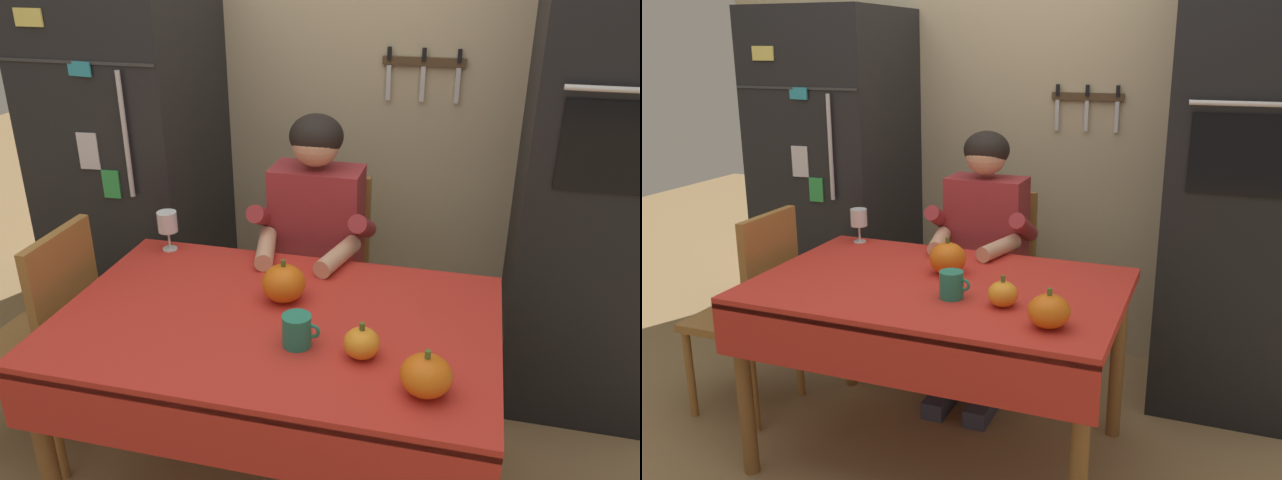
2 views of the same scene
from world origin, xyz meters
TOP-DOWN VIEW (x-y plane):
  - back_wall_assembly at (0.05, 1.35)m, footprint 3.70×0.13m
  - refrigerator at (-0.95, 0.96)m, footprint 0.68×0.71m
  - wall_oven at (1.05, 1.00)m, footprint 0.60×0.64m
  - dining_table at (0.00, 0.08)m, footprint 1.40×0.90m
  - chair_behind_person at (-0.03, 0.87)m, footprint 0.40×0.40m
  - seated_person at (-0.03, 0.68)m, footprint 0.47×0.55m
  - chair_left_side at (-0.90, 0.13)m, footprint 0.40×0.40m
  - coffee_mug at (0.11, -0.04)m, footprint 0.12×0.09m
  - wine_glass at (-0.56, 0.48)m, footprint 0.08×0.08m
  - pumpkin_large at (0.30, -0.05)m, footprint 0.11×0.11m
  - pumpkin_medium at (0.50, -0.17)m, footprint 0.14×0.14m
  - pumpkin_small at (-0.01, 0.21)m, footprint 0.15×0.15m

SIDE VIEW (x-z plane):
  - chair_behind_person at x=-0.03m, z-range 0.05..0.98m
  - chair_left_side at x=-0.90m, z-range 0.05..0.98m
  - dining_table at x=0.00m, z-range 0.29..1.03m
  - seated_person at x=-0.03m, z-range 0.11..1.36m
  - pumpkin_large at x=0.30m, z-range 0.73..0.84m
  - coffee_mug at x=0.11m, z-range 0.74..0.84m
  - pumpkin_medium at x=0.50m, z-range 0.73..0.86m
  - pumpkin_small at x=-0.01m, z-range 0.73..0.88m
  - wine_glass at x=-0.56m, z-range 0.77..0.93m
  - refrigerator at x=-0.95m, z-range 0.00..1.80m
  - wall_oven at x=1.05m, z-range 0.00..2.10m
  - back_wall_assembly at x=0.05m, z-range 0.00..2.60m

